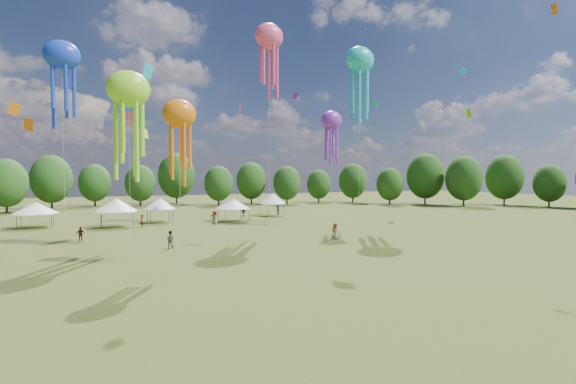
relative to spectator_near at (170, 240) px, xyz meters
name	(u,v)px	position (x,y,z in m)	size (l,w,h in m)	color
ground	(515,345)	(8.82, -30.27, -0.87)	(300.00, 300.00, 0.00)	#384416
spectator_near	(170,240)	(0.00, 0.00, 0.00)	(0.85, 0.66, 1.75)	gray
spectators_far	(233,217)	(12.92, 19.27, 0.03)	(33.44, 30.96, 1.92)	gray
festival_tents	(165,204)	(3.35, 23.73, 2.07)	(42.25, 10.95, 4.08)	#47474C
show_kites	(241,81)	(11.33, 10.82, 18.98)	(45.13, 27.27, 30.26)	#9EEF27
small_kites	(218,17)	(8.85, 12.90, 27.76)	(70.42, 65.45, 46.10)	#9EEF27
treeline	(166,180)	(4.96, 32.24, 5.67)	(201.57, 95.24, 13.43)	#38281C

